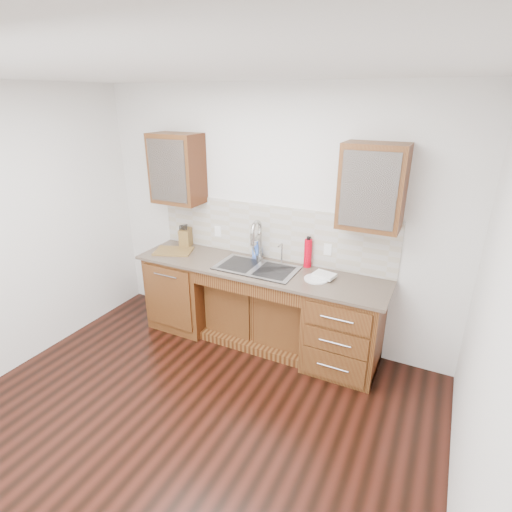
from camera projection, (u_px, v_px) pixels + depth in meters
The scene contains 26 objects.
ground at pixel (181, 435), 3.31m from camera, with size 4.00×3.50×0.10m, color black.
ceiling at pixel (146, 61), 2.26m from camera, with size 4.00×3.50×0.10m, color white.
wall_back at pixel (273, 218), 4.28m from camera, with size 4.00×0.10×2.70m, color white.
wall_right at pixel (506, 365), 1.94m from camera, with size 0.10×3.50×2.70m, color white.
base_cabinet_left at pixel (186, 289), 4.71m from camera, with size 0.70×0.62×0.88m, color #593014.
base_cabinet_center at pixel (261, 311), 4.43m from camera, with size 1.20×0.44×0.70m, color #593014.
base_cabinet_right at pixel (344, 328), 3.93m from camera, with size 0.70×0.62×0.88m, color #593014.
countertop at pixel (257, 269), 4.14m from camera, with size 2.70×0.65×0.03m, color #84705B.
backsplash at pixel (270, 232), 4.28m from camera, with size 2.70×0.02×0.59m, color beige.
sink at pixel (256, 276), 4.15m from camera, with size 0.84×0.46×0.19m, color #9E9EA5.
faucet at pixel (260, 242), 4.26m from camera, with size 0.04×0.04×0.40m, color #999993.
filter_tap at pixel (282, 253), 4.20m from camera, with size 0.02×0.02×0.24m, color #999993.
upper_cabinet_left at pixel (177, 169), 4.35m from camera, with size 0.55×0.34×0.75m, color #593014.
upper_cabinet_right at pixel (373, 187), 3.48m from camera, with size 0.55×0.34×0.75m, color #593014.
outlet_left at pixel (218, 231), 4.57m from camera, with size 0.08×0.01×0.12m, color white.
outlet_right at pixel (328, 249), 4.03m from camera, with size 0.08×0.01×0.12m, color white.
soap_bottle at pixel (257, 249), 4.37m from camera, with size 0.08×0.08×0.18m, color #4069D2.
water_bottle at pixel (308, 253), 4.10m from camera, with size 0.08×0.08×0.30m, color #C20015.
plate at pixel (316, 279), 3.86m from camera, with size 0.24×0.24×0.01m, color white.
dish_towel at pixel (324, 275), 3.89m from camera, with size 0.21×0.15×0.03m, color white.
knife_block at pixel (186, 237), 4.70m from camera, with size 0.12×0.19×0.21m, color olive.
cutting_board at pixel (173, 251), 4.55m from camera, with size 0.41×0.29×0.02m, color #AA7C44.
cup_left_a at pixel (169, 173), 4.42m from camera, with size 0.11×0.11×0.09m, color white.
cup_left_b at pixel (189, 175), 4.31m from camera, with size 0.10×0.10×0.09m, color silver.
cup_right_a at pixel (356, 191), 3.56m from camera, with size 0.12×0.12×0.10m, color white.
cup_right_b at pixel (388, 195), 3.45m from camera, with size 0.09×0.09×0.08m, color white.
Camera 1 is at (1.67, -1.97, 2.56)m, focal length 28.00 mm.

